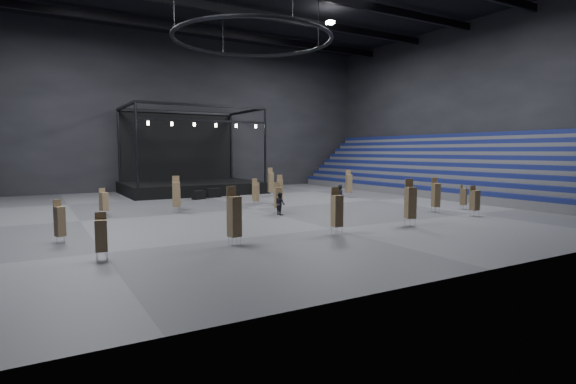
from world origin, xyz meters
TOP-DOWN VIEW (x-y plane):
  - floor at (0.00, 0.00)m, footprint 50.00×50.00m
  - wall_back at (0.00, 21.00)m, footprint 50.00×0.20m
  - wall_front at (0.00, -21.00)m, footprint 50.00×0.20m
  - wall_right at (25.00, 0.00)m, footprint 0.20×42.00m
  - bleachers_right at (22.94, 0.00)m, footprint 7.20×40.00m
  - stage at (0.00, 16.24)m, footprint 14.00×10.00m
  - truss_ring at (-0.00, 0.00)m, footprint 12.30×12.30m
  - flight_case_left at (-1.45, 8.96)m, footprint 1.39×1.03m
  - flight_case_mid at (0.34, 9.82)m, footprint 1.44×0.85m
  - flight_case_right at (2.03, 8.75)m, footprint 1.14×0.66m
  - chair_stack_0 at (3.44, 1.97)m, footprint 0.64×0.64m
  - chair_stack_1 at (11.60, -11.29)m, footprint 0.55×0.55m
  - chair_stack_2 at (-6.80, -11.99)m, footprint 0.61×0.61m
  - chair_stack_3 at (-5.91, 0.83)m, footprint 0.65×0.65m
  - chair_stack_4 at (10.82, -8.53)m, footprint 0.59×0.59m
  - chair_stack_5 at (-0.73, -11.99)m, footprint 0.55×0.55m
  - chair_stack_6 at (14.00, -8.45)m, footprint 0.57×0.57m
  - chair_stack_7 at (-10.78, 1.67)m, footprint 0.61×0.61m
  - chair_stack_8 at (-14.00, -7.11)m, footprint 0.54×0.54m
  - chair_stack_9 at (-5.35, 2.58)m, footprint 0.46×0.46m
  - chair_stack_10 at (4.76, -11.99)m, footprint 0.68×0.68m
  - chair_stack_11 at (12.17, 3.65)m, footprint 0.65×0.65m
  - chair_stack_12 at (5.74, 8.01)m, footprint 0.59×0.59m
  - chair_stack_13 at (1.71, 3.19)m, footprint 0.49×0.49m
  - chair_stack_14 at (1.15, 1.98)m, footprint 0.50×0.50m
  - chair_stack_15 at (-12.73, -11.99)m, footprint 0.54×0.54m
  - chair_stack_16 at (0.49, -3.03)m, footprint 0.55×0.55m
  - man_center at (5.10, -4.35)m, footprint 0.77×0.54m
  - crew_member at (0.14, -4.01)m, footprint 0.62×0.79m

SIDE VIEW (x-z plane):
  - floor at x=0.00m, z-range 0.00..0.00m
  - flight_case_right at x=2.03m, z-range 0.00..0.72m
  - flight_case_left at x=-1.45m, z-range 0.00..0.83m
  - flight_case_mid at x=0.34m, z-range 0.00..0.91m
  - crew_member at x=0.14m, z-range 0.00..1.61m
  - man_center at x=5.10m, z-range 0.00..2.04m
  - chair_stack_6 at x=14.00m, z-range 0.06..2.01m
  - chair_stack_7 at x=-10.78m, z-range 0.08..2.03m
  - chair_stack_14 at x=1.15m, z-range 0.04..2.07m
  - chair_stack_15 at x=-12.73m, z-range 0.07..2.09m
  - chair_stack_9 at x=-5.35m, z-range 0.05..2.13m
  - chair_stack_8 at x=-14.00m, z-range 0.03..2.19m
  - chair_stack_1 at x=11.60m, z-range 0.08..2.21m
  - chair_stack_13 at x=1.71m, z-range 0.07..2.24m
  - chair_stack_16 at x=0.49m, z-range 0.05..2.31m
  - chair_stack_0 at x=3.44m, z-range 0.04..2.54m
  - chair_stack_4 at x=10.82m, z-range 0.04..2.60m
  - chair_stack_5 at x=-0.73m, z-range 0.05..2.61m
  - chair_stack_11 at x=12.17m, z-range 0.05..2.71m
  - chair_stack_3 at x=-5.91m, z-range 0.05..2.77m
  - stage at x=0.00m, z-range -3.15..6.05m
  - chair_stack_12 at x=5.74m, z-range 0.02..2.90m
  - chair_stack_2 at x=-6.80m, z-range 0.03..2.89m
  - chair_stack_10 at x=4.76m, z-range 0.04..2.89m
  - bleachers_right at x=22.94m, z-range -1.47..4.93m
  - wall_back at x=0.00m, z-range 0.00..18.00m
  - wall_front at x=0.00m, z-range 0.00..18.00m
  - wall_right at x=25.00m, z-range 0.00..18.00m
  - truss_ring at x=0.00m, z-range 10.43..15.58m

